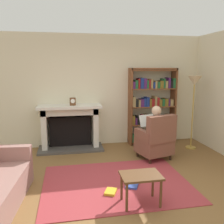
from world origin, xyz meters
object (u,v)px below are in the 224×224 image
(side_table, at_px, (141,179))
(floor_lamp, at_px, (194,87))
(armchair_reading, at_px, (156,140))
(seated_reader, at_px, (153,129))
(bookshelf, at_px, (152,107))
(fireplace, at_px, (70,125))
(mantel_clock, at_px, (73,102))

(side_table, relative_size, floor_lamp, 0.32)
(armchair_reading, distance_m, seated_reader, 0.23)
(bookshelf, bearing_deg, side_table, -112.66)
(fireplace, height_order, bookshelf, bookshelf)
(seated_reader, bearing_deg, floor_lamp, -174.74)
(mantel_clock, height_order, armchair_reading, mantel_clock)
(bookshelf, height_order, seated_reader, bookshelf)
(armchair_reading, height_order, floor_lamp, floor_lamp)
(mantel_clock, bearing_deg, armchair_reading, -30.45)
(bookshelf, bearing_deg, floor_lamp, -36.10)
(bookshelf, relative_size, side_table, 3.40)
(bookshelf, bearing_deg, mantel_clock, -176.07)
(mantel_clock, distance_m, armchair_reading, 2.06)
(fireplace, xyz_separation_m, side_table, (0.91, -2.68, -0.19))
(fireplace, bearing_deg, seated_reader, -29.53)
(seated_reader, xyz_separation_m, side_table, (-0.80, -1.71, -0.25))
(seated_reader, relative_size, floor_lamp, 0.66)
(fireplace, bearing_deg, armchair_reading, -31.87)
(seated_reader, bearing_deg, side_table, 49.75)
(side_table, bearing_deg, mantel_clock, 107.97)
(fireplace, relative_size, armchair_reading, 1.55)
(armchair_reading, xyz_separation_m, floor_lamp, (1.10, 0.53, 1.04))
(armchair_reading, bearing_deg, fireplace, -47.02)
(floor_lamp, bearing_deg, armchair_reading, -154.09)
(armchair_reading, xyz_separation_m, side_table, (-0.83, -1.60, -0.05))
(side_table, height_order, floor_lamp, floor_lamp)
(fireplace, xyz_separation_m, seated_reader, (1.71, -0.97, 0.06))
(armchair_reading, relative_size, seated_reader, 0.85)
(armchair_reading, distance_m, side_table, 1.80)
(armchair_reading, bearing_deg, floor_lamp, -169.24)
(bookshelf, height_order, armchair_reading, bookshelf)
(seated_reader, xyz_separation_m, floor_lamp, (1.13, 0.42, 0.85))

